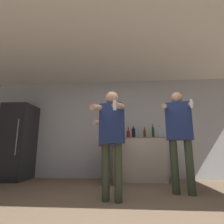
% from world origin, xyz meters
% --- Properties ---
extents(wall_back, '(7.00, 0.06, 2.55)m').
position_xyz_m(wall_back, '(0.00, 2.73, 1.27)').
color(wall_back, '#B2B7BC').
rests_on(wall_back, ground_plane).
extents(ceiling_slab, '(7.00, 3.22, 0.05)m').
position_xyz_m(ceiling_slab, '(0.00, 1.35, 2.57)').
color(ceiling_slab, silver).
rests_on(ceiling_slab, wall_back).
extents(refrigerator, '(0.64, 0.76, 1.82)m').
position_xyz_m(refrigerator, '(-2.54, 2.33, 0.91)').
color(refrigerator, '#262628').
rests_on(refrigerator, ground_plane).
extents(counter, '(1.17, 0.55, 0.99)m').
position_xyz_m(counter, '(0.45, 2.44, 0.50)').
color(counter, '#BCB29E').
rests_on(counter, ground_plane).
extents(bottle_brown_liquor, '(0.06, 0.06, 0.33)m').
position_xyz_m(bottle_brown_liquor, '(0.77, 2.40, 1.12)').
color(bottle_brown_liquor, '#194723').
rests_on(bottle_brown_liquor, counter).
extents(bottle_green_wine, '(0.08, 0.08, 0.27)m').
position_xyz_m(bottle_green_wine, '(0.92, 2.40, 1.08)').
color(bottle_green_wine, silver).
rests_on(bottle_green_wine, counter).
extents(bottle_short_whiskey, '(0.09, 0.09, 0.30)m').
position_xyz_m(bottle_short_whiskey, '(0.31, 2.40, 1.11)').
color(bottle_short_whiskey, black).
rests_on(bottle_short_whiskey, counter).
extents(bottle_red_label, '(0.06, 0.06, 0.27)m').
position_xyz_m(bottle_red_label, '(0.57, 2.40, 1.09)').
color(bottle_red_label, '#563314').
rests_on(bottle_red_label, counter).
extents(bottle_clear_vodka, '(0.09, 0.09, 0.28)m').
position_xyz_m(bottle_clear_vodka, '(0.18, 2.40, 1.08)').
color(bottle_clear_vodka, maroon).
rests_on(bottle_clear_vodka, counter).
extents(person_woman_foreground, '(0.50, 0.57, 1.62)m').
position_xyz_m(person_woman_foreground, '(-0.10, 0.78, 0.98)').
color(person_woman_foreground, '#38422D').
rests_on(person_woman_foreground, ground_plane).
extents(person_man_side, '(0.58, 0.58, 1.74)m').
position_xyz_m(person_man_side, '(1.04, 1.26, 1.03)').
color(person_man_side, '#38422D').
rests_on(person_man_side, ground_plane).
extents(person_spectator_back, '(0.58, 0.59, 1.56)m').
position_xyz_m(person_spectator_back, '(-0.23, 1.91, 0.92)').
color(person_spectator_back, '#75664C').
rests_on(person_spectator_back, ground_plane).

